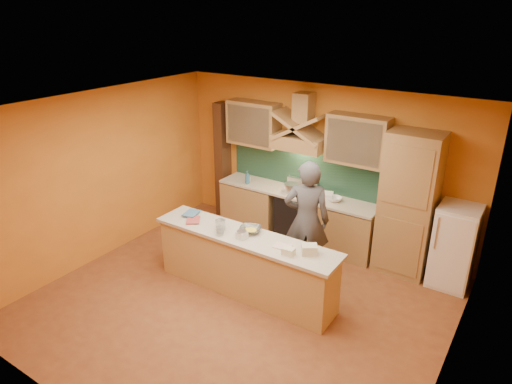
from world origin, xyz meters
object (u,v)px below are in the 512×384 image
Objects in this scene: fridge at (454,246)px; kitchen_scale at (242,235)px; stove at (296,216)px; person at (307,221)px; mixing_bowl at (250,230)px.

fridge is 9.97× the size of kitchen_scale.
person is (0.73, -1.01, 0.51)m from stove.
mixing_bowl is (-0.52, -0.76, 0.02)m from person.
stove is 6.91× the size of kitchen_scale.
mixing_bowl is at bearing 31.46° from person.
person is (-1.97, -1.01, 0.31)m from fridge.
kitchen_scale is (-2.48, -2.00, 0.35)m from fridge.
kitchen_scale is at bearing -83.64° from stove.
kitchen_scale is at bearing -141.05° from fridge.
person is at bearing 55.71° from mixing_bowl.
mixing_bowl is (-2.49, -1.77, 0.33)m from fridge.
person is at bearing -54.15° from stove.
stove is at bearing -78.40° from person.
kitchen_scale is (-0.51, -0.99, 0.04)m from person.
stove is at bearing 104.17° from kitchen_scale.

